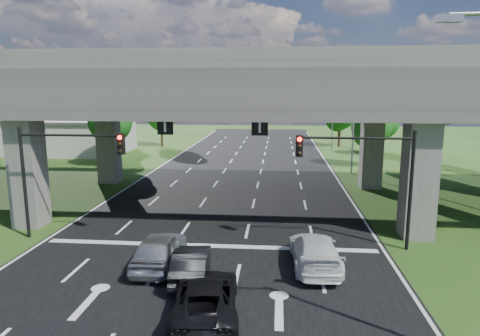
% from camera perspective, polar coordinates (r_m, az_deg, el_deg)
% --- Properties ---
extents(ground, '(160.00, 160.00, 0.00)m').
position_cam_1_polar(ground, '(19.19, -5.91, -14.03)').
color(ground, '#224014').
rests_on(ground, ground).
extents(road, '(18.00, 120.00, 0.03)m').
position_cam_1_polar(road, '(28.47, -2.05, -5.74)').
color(road, black).
rests_on(road, ground).
extents(overpass, '(80.00, 15.00, 10.00)m').
position_cam_1_polar(overpass, '(29.34, -1.66, 10.39)').
color(overpass, '#32302E').
rests_on(overpass, ground).
extents(warehouse, '(20.00, 10.00, 4.00)m').
position_cam_1_polar(warehouse, '(60.18, -24.24, 3.82)').
color(warehouse, '#9E9E99').
rests_on(warehouse, ground).
extents(signal_right, '(5.76, 0.54, 6.00)m').
position_cam_1_polar(signal_right, '(21.84, 16.57, 0.12)').
color(signal_right, black).
rests_on(signal_right, ground).
extents(signal_left, '(5.76, 0.54, 6.00)m').
position_cam_1_polar(signal_left, '(24.21, -22.74, 0.71)').
color(signal_left, black).
rests_on(signal_left, ground).
extents(streetlight_far, '(3.38, 0.25, 10.00)m').
position_cam_1_polar(streetlight_far, '(41.72, 14.42, 7.21)').
color(streetlight_far, gray).
rests_on(streetlight_far, ground).
extents(streetlight_beyond, '(3.38, 0.25, 10.00)m').
position_cam_1_polar(streetlight_beyond, '(57.55, 11.90, 8.10)').
color(streetlight_beyond, gray).
rests_on(streetlight_beyond, ground).
extents(tree_left_near, '(4.50, 4.50, 7.80)m').
position_cam_1_polar(tree_left_near, '(46.63, -16.89, 6.12)').
color(tree_left_near, black).
rests_on(tree_left_near, ground).
extents(tree_left_mid, '(3.91, 3.90, 6.76)m').
position_cam_1_polar(tree_left_mid, '(55.20, -16.66, 6.06)').
color(tree_left_mid, black).
rests_on(tree_left_mid, ground).
extents(tree_left_far, '(4.80, 4.80, 8.32)m').
position_cam_1_polar(tree_left_far, '(61.44, -10.43, 7.62)').
color(tree_left_far, black).
rests_on(tree_left_far, ground).
extents(tree_right_near, '(4.20, 4.20, 7.28)m').
position_cam_1_polar(tree_right_near, '(46.27, 17.18, 5.68)').
color(tree_right_near, black).
rests_on(tree_right_near, ground).
extents(tree_right_mid, '(3.91, 3.90, 6.76)m').
position_cam_1_polar(tree_right_mid, '(54.73, 18.54, 5.92)').
color(tree_right_mid, black).
rests_on(tree_right_mid, ground).
extents(tree_right_far, '(4.50, 4.50, 7.80)m').
position_cam_1_polar(tree_right_far, '(61.81, 13.24, 7.23)').
color(tree_right_far, black).
rests_on(tree_right_far, ground).
extents(car_silver, '(1.92, 4.61, 1.56)m').
position_cam_1_polar(car_silver, '(20.01, -10.65, -10.60)').
color(car_silver, silver).
rests_on(car_silver, road).
extents(car_dark, '(1.78, 4.17, 1.34)m').
position_cam_1_polar(car_dark, '(18.55, -6.49, -12.58)').
color(car_dark, black).
rests_on(car_dark, road).
extents(car_white, '(2.29, 5.14, 1.46)m').
position_cam_1_polar(car_white, '(19.92, 9.94, -10.82)').
color(car_white, silver).
rests_on(car_white, road).
extents(car_trailing, '(2.80, 5.08, 1.35)m').
position_cam_1_polar(car_trailing, '(15.82, -4.58, -16.77)').
color(car_trailing, black).
rests_on(car_trailing, road).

